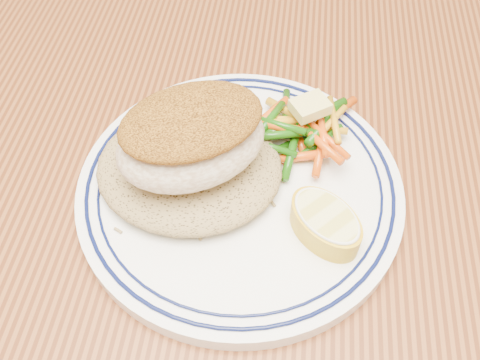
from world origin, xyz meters
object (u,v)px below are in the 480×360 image
plate (240,188)px  rice_pilaf (189,165)px  dining_table (236,230)px  lemon_wedge (325,222)px  vegetable_pile (300,129)px  fish_fillet (191,137)px

plate → rice_pilaf: (-0.04, 0.00, 0.02)m
dining_table → lemon_wedge: size_ratio=18.53×
plate → vegetable_pile: vegetable_pile is taller
plate → rice_pilaf: size_ratio=1.76×
dining_table → rice_pilaf: (-0.03, -0.02, 0.13)m
dining_table → rice_pilaf: size_ratio=10.05×
rice_pilaf → fish_fillet: (0.01, -0.00, 0.04)m
dining_table → rice_pilaf: 0.13m
dining_table → plate: (0.01, -0.03, 0.11)m
rice_pilaf → lemon_wedge: (0.11, -0.04, -0.00)m
fish_fillet → vegetable_pile: bearing=33.5°
lemon_wedge → vegetable_pile: bearing=104.4°
plate → fish_fillet: bearing=180.0°
vegetable_pile → lemon_wedge: size_ratio=1.34×
plate → lemon_wedge: 0.08m
plate → lemon_wedge: bearing=-29.2°
fish_fillet → vegetable_pile: fish_fillet is taller
fish_fillet → rice_pilaf: bearing=145.6°
rice_pilaf → vegetable_pile: rice_pilaf is taller
vegetable_pile → lemon_wedge: 0.09m
plate → rice_pilaf: bearing=175.1°
fish_fillet → plate: bearing=-0.0°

